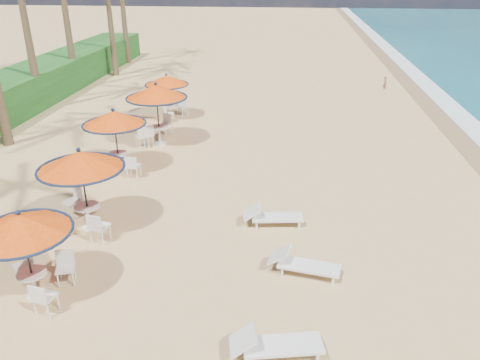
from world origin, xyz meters
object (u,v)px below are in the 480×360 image
object	(u,v)px
station_1	(79,171)
station_4	(168,86)
station_0	(25,234)
lounger_mid	(302,263)
station_2	(114,124)
lounger_near	(273,344)
station_3	(155,99)
lounger_far	(271,216)

from	to	relation	value
station_1	station_4	distance (m)	10.76
station_0	station_4	world-z (taller)	station_0
station_4	lounger_mid	distance (m)	13.89
station_1	station_2	xyz separation A→B (m)	(-0.53, 4.12, -0.02)
lounger_mid	lounger_near	bearing A→B (deg)	-91.34
station_1	station_3	size ratio (longest dim) A/B	0.94
station_1	lounger_mid	xyz separation A→B (m)	(6.11, -1.51, -1.53)
station_3	lounger_near	distance (m)	12.72
station_3	station_4	bearing A→B (deg)	96.46
station_0	station_3	world-z (taller)	station_3
station_1	lounger_mid	world-z (taller)	station_1
lounger_mid	station_1	bearing A→B (deg)	176.47
station_4	lounger_near	xyz separation A→B (m)	(5.81, -15.03, -1.32)
station_1	station_3	bearing A→B (deg)	88.84
station_0	lounger_mid	distance (m)	6.38
station_0	lounger_far	distance (m)	6.58
station_1	station_0	bearing A→B (deg)	-88.74
station_1	lounger_far	world-z (taller)	station_1
station_4	lounger_far	bearing A→B (deg)	-61.01
station_1	station_2	distance (m)	4.15
station_2	station_4	distance (m)	6.65
station_0	lounger_near	distance (m)	5.77
station_4	lounger_far	distance (m)	11.47
station_3	station_4	size ratio (longest dim) A/B	1.19
station_3	lounger_far	distance (m)	8.30
lounger_mid	lounger_far	world-z (taller)	lounger_mid
station_2	station_4	size ratio (longest dim) A/B	1.06
lounger_mid	station_3	bearing A→B (deg)	135.00
station_0	station_4	distance (m)	13.79
station_0	station_1	xyz separation A→B (m)	(-0.07, 3.03, 0.18)
station_0	lounger_far	size ratio (longest dim) A/B	1.25
station_1	station_4	world-z (taller)	station_1
station_1	station_3	xyz separation A→B (m)	(0.14, 7.12, 0.11)
station_1	station_3	distance (m)	7.13
station_2	station_4	bearing A→B (deg)	87.74
station_1	station_4	bearing A→B (deg)	91.42
station_0	station_3	distance (m)	10.16
station_2	lounger_far	world-z (taller)	station_2
lounger_far	station_2	bearing A→B (deg)	142.50
station_4	station_0	bearing A→B (deg)	-88.62
station_1	lounger_far	xyz separation A→B (m)	(5.25, 0.79, -1.53)
station_0	station_2	world-z (taller)	station_2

